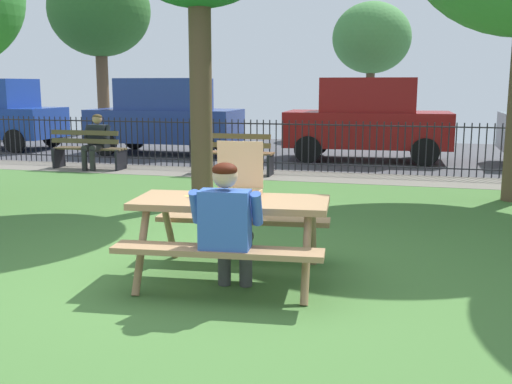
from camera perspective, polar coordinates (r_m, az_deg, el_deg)
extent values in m
cube|color=#457234|center=(7.27, -1.06, -4.35)|extent=(28.00, 11.33, 0.02)
cube|color=slate|center=(12.02, 5.42, 1.46)|extent=(28.00, 1.40, 0.01)
cube|color=#424247|center=(16.29, 7.95, 3.70)|extent=(28.00, 7.30, 0.01)
cube|color=#9D7651|center=(5.55, -2.41, -0.99)|extent=(1.87, 0.94, 0.06)
cube|color=#9D7651|center=(5.05, -3.74, -5.64)|extent=(1.82, 0.46, 0.05)
cube|color=#9D7651|center=(6.19, -1.28, -2.65)|extent=(1.82, 0.46, 0.05)
cylinder|color=#9D7651|center=(5.45, -10.92, -5.55)|extent=(0.11, 0.44, 0.74)
cylinder|color=#9D7651|center=(6.21, -8.32, -3.52)|extent=(0.11, 0.44, 0.74)
cylinder|color=#9D7651|center=(5.14, 4.83, -6.34)|extent=(0.11, 0.44, 0.74)
cylinder|color=#9D7651|center=(5.94, 5.44, -4.08)|extent=(0.11, 0.44, 0.74)
cube|color=tan|center=(5.60, -2.13, -0.50)|extent=(0.47, 0.47, 0.01)
cube|color=silver|center=(5.60, -2.13, -0.43)|extent=(0.43, 0.43, 0.00)
cube|color=tan|center=(5.39, -2.76, -0.64)|extent=(0.46, 0.03, 0.04)
cube|color=tan|center=(5.81, -1.56, 0.17)|extent=(0.46, 0.03, 0.04)
cube|color=tan|center=(5.66, -4.31, -0.13)|extent=(0.03, 0.46, 0.04)
cube|color=tan|center=(5.55, 0.08, -0.31)|extent=(0.03, 0.46, 0.04)
cube|color=tan|center=(5.79, -1.53, 2.64)|extent=(0.46, 0.04, 0.46)
pyramid|color=#E9C548|center=(5.71, -5.60, -0.35)|extent=(0.21, 0.14, 0.01)
cube|color=tan|center=(5.68, -4.61, -0.35)|extent=(0.04, 0.15, 0.02)
cylinder|color=#3D3D3D|center=(5.51, -3.05, -6.65)|extent=(0.12, 0.12, 0.44)
cylinder|color=#3D3D3D|center=(5.24, -3.56, -4.69)|extent=(0.19, 0.43, 0.15)
cylinder|color=#3D3D3D|center=(5.47, -0.98, -6.76)|extent=(0.12, 0.12, 0.44)
cylinder|color=#3D3D3D|center=(5.21, -1.40, -4.79)|extent=(0.19, 0.43, 0.15)
cube|color=#3359B2|center=(4.97, -2.99, -2.79)|extent=(0.44, 0.26, 0.52)
cylinder|color=#3359B2|center=(5.05, -5.76, -1.40)|extent=(0.11, 0.22, 0.31)
cylinder|color=#3359B2|center=(4.95, 0.07, -1.60)|extent=(0.11, 0.22, 0.31)
sphere|color=tan|center=(4.92, -2.98, 1.58)|extent=(0.21, 0.21, 0.21)
ellipsoid|color=#3F1308|center=(4.90, -3.01, 2.14)|extent=(0.21, 0.20, 0.12)
cylinder|color=black|center=(12.60, 6.03, 6.41)|extent=(21.97, 0.03, 0.03)
cylinder|color=black|center=(12.69, 5.96, 2.67)|extent=(21.97, 0.03, 0.03)
cylinder|color=black|center=(15.85, -23.28, 4.77)|extent=(0.02, 0.02, 1.08)
cylinder|color=black|center=(15.76, -22.88, 4.77)|extent=(0.02, 0.02, 1.08)
cylinder|color=black|center=(15.67, -22.47, 4.77)|extent=(0.02, 0.02, 1.08)
cylinder|color=black|center=(15.59, -22.05, 4.77)|extent=(0.02, 0.02, 1.08)
cylinder|color=black|center=(15.51, -21.63, 4.78)|extent=(0.02, 0.02, 1.08)
cylinder|color=black|center=(15.42, -21.21, 4.78)|extent=(0.02, 0.02, 1.08)
cylinder|color=black|center=(15.34, -20.78, 4.78)|extent=(0.02, 0.02, 1.08)
cylinder|color=black|center=(15.26, -20.35, 4.78)|extent=(0.02, 0.02, 1.08)
cylinder|color=black|center=(15.18, -19.91, 4.78)|extent=(0.02, 0.02, 1.08)
cylinder|color=black|center=(15.10, -19.47, 4.78)|extent=(0.02, 0.02, 1.08)
cylinder|color=black|center=(15.02, -19.03, 4.78)|extent=(0.02, 0.02, 1.08)
cylinder|color=black|center=(14.94, -18.58, 4.78)|extent=(0.02, 0.02, 1.08)
cylinder|color=black|center=(14.87, -18.12, 4.78)|extent=(0.02, 0.02, 1.08)
cylinder|color=black|center=(14.79, -17.66, 4.78)|extent=(0.02, 0.02, 1.08)
cylinder|color=black|center=(14.72, -17.20, 4.78)|extent=(0.02, 0.02, 1.08)
cylinder|color=black|center=(14.64, -16.73, 4.78)|extent=(0.02, 0.02, 1.08)
cylinder|color=black|center=(14.57, -16.25, 4.78)|extent=(0.02, 0.02, 1.08)
cylinder|color=black|center=(14.50, -15.77, 4.78)|extent=(0.02, 0.02, 1.08)
cylinder|color=black|center=(14.43, -15.29, 4.78)|extent=(0.02, 0.02, 1.08)
cylinder|color=black|center=(14.36, -14.80, 4.78)|extent=(0.02, 0.02, 1.08)
cylinder|color=black|center=(14.29, -14.31, 4.77)|extent=(0.02, 0.02, 1.08)
cylinder|color=black|center=(14.22, -13.81, 4.77)|extent=(0.02, 0.02, 1.08)
cylinder|color=black|center=(14.15, -13.31, 4.77)|extent=(0.02, 0.02, 1.08)
cylinder|color=black|center=(14.09, -12.80, 4.76)|extent=(0.02, 0.02, 1.08)
cylinder|color=black|center=(14.02, -12.29, 4.76)|extent=(0.02, 0.02, 1.08)
cylinder|color=black|center=(13.96, -11.77, 4.75)|extent=(0.02, 0.02, 1.08)
cylinder|color=black|center=(13.90, -11.25, 4.75)|extent=(0.02, 0.02, 1.08)
cylinder|color=black|center=(13.84, -10.72, 4.74)|extent=(0.02, 0.02, 1.08)
cylinder|color=black|center=(13.78, -10.19, 4.74)|extent=(0.02, 0.02, 1.08)
cylinder|color=black|center=(13.72, -9.66, 4.73)|extent=(0.02, 0.02, 1.08)
cylinder|color=black|center=(13.66, -9.12, 4.72)|extent=(0.02, 0.02, 1.08)
cylinder|color=black|center=(13.60, -8.57, 4.72)|extent=(0.02, 0.02, 1.08)
cylinder|color=black|center=(13.55, -8.02, 4.71)|extent=(0.02, 0.02, 1.08)
cylinder|color=black|center=(13.49, -7.47, 4.70)|extent=(0.02, 0.02, 1.08)
cylinder|color=black|center=(13.44, -6.91, 4.69)|extent=(0.02, 0.02, 1.08)
cylinder|color=black|center=(13.39, -6.35, 4.68)|extent=(0.02, 0.02, 1.08)
cylinder|color=black|center=(13.34, -5.78, 4.67)|extent=(0.02, 0.02, 1.08)
cylinder|color=black|center=(13.29, -5.21, 4.66)|extent=(0.02, 0.02, 1.08)
cylinder|color=black|center=(13.24, -4.64, 4.65)|extent=(0.02, 0.02, 1.08)
cylinder|color=black|center=(13.20, -4.06, 4.64)|extent=(0.02, 0.02, 1.08)
cylinder|color=black|center=(13.15, -3.48, 4.63)|extent=(0.02, 0.02, 1.08)
cylinder|color=black|center=(13.11, -2.89, 4.61)|extent=(0.02, 0.02, 1.08)
cylinder|color=black|center=(13.07, -2.30, 4.60)|extent=(0.02, 0.02, 1.08)
cylinder|color=black|center=(13.03, -1.71, 4.59)|extent=(0.02, 0.02, 1.08)
cylinder|color=black|center=(12.99, -1.11, 4.57)|extent=(0.02, 0.02, 1.08)
cylinder|color=black|center=(12.95, -0.51, 4.56)|extent=(0.02, 0.02, 1.08)
cylinder|color=black|center=(12.91, 0.10, 4.54)|extent=(0.02, 0.02, 1.08)
cylinder|color=black|center=(12.88, 0.70, 4.52)|extent=(0.02, 0.02, 1.08)
cylinder|color=black|center=(12.85, 1.32, 4.51)|extent=(0.02, 0.02, 1.08)
cylinder|color=black|center=(12.81, 1.93, 4.49)|extent=(0.02, 0.02, 1.08)
cylinder|color=black|center=(12.78, 2.55, 4.47)|extent=(0.02, 0.02, 1.08)
cylinder|color=black|center=(12.75, 3.17, 4.45)|extent=(0.02, 0.02, 1.08)
cylinder|color=black|center=(12.73, 3.79, 4.43)|extent=(0.02, 0.02, 1.08)
cylinder|color=black|center=(12.70, 4.42, 4.41)|extent=(0.02, 0.02, 1.08)
cylinder|color=black|center=(12.68, 5.04, 4.39)|extent=(0.02, 0.02, 1.08)
cylinder|color=black|center=(12.65, 5.67, 4.37)|extent=(0.02, 0.02, 1.08)
cylinder|color=black|center=(12.63, 6.31, 4.35)|extent=(0.02, 0.02, 1.08)
cylinder|color=black|center=(12.61, 6.94, 4.33)|extent=(0.02, 0.02, 1.08)
cylinder|color=black|center=(12.59, 7.58, 4.31)|extent=(0.02, 0.02, 1.08)
cylinder|color=black|center=(12.58, 8.21, 4.28)|extent=(0.02, 0.02, 1.08)
cylinder|color=black|center=(12.56, 8.85, 4.26)|extent=(0.02, 0.02, 1.08)
cylinder|color=black|center=(12.55, 9.49, 4.23)|extent=(0.02, 0.02, 1.08)
cylinder|color=black|center=(12.53, 10.14, 4.21)|extent=(0.02, 0.02, 1.08)
cylinder|color=black|center=(12.52, 10.78, 4.18)|extent=(0.02, 0.02, 1.08)
cylinder|color=black|center=(12.52, 11.42, 4.16)|extent=(0.02, 0.02, 1.08)
cylinder|color=black|center=(12.51, 12.07, 4.13)|extent=(0.02, 0.02, 1.08)
cylinder|color=black|center=(12.50, 12.72, 4.10)|extent=(0.02, 0.02, 1.08)
cylinder|color=black|center=(12.50, 13.36, 4.07)|extent=(0.02, 0.02, 1.08)
cylinder|color=black|center=(12.49, 14.01, 4.05)|extent=(0.02, 0.02, 1.08)
cylinder|color=black|center=(12.49, 14.66, 4.02)|extent=(0.02, 0.02, 1.08)
cylinder|color=black|center=(12.49, 15.30, 3.99)|extent=(0.02, 0.02, 1.08)
cylinder|color=black|center=(12.50, 15.95, 3.96)|extent=(0.02, 0.02, 1.08)
cylinder|color=black|center=(12.50, 16.60, 3.93)|extent=(0.02, 0.02, 1.08)
cylinder|color=black|center=(12.50, 17.24, 3.90)|extent=(0.02, 0.02, 1.08)
cylinder|color=black|center=(12.51, 17.89, 3.86)|extent=(0.02, 0.02, 1.08)
cylinder|color=black|center=(12.52, 18.53, 3.83)|extent=(0.02, 0.02, 1.08)
cylinder|color=black|center=(12.53, 19.17, 3.80)|extent=(0.02, 0.02, 1.08)
cylinder|color=black|center=(12.54, 19.82, 3.77)|extent=(0.02, 0.02, 1.08)
cylinder|color=black|center=(12.55, 20.46, 3.73)|extent=(0.02, 0.02, 1.08)
cylinder|color=black|center=(12.57, 21.10, 3.70)|extent=(0.02, 0.02, 1.08)
cylinder|color=black|center=(12.59, 21.73, 3.67)|extent=(0.02, 0.02, 1.08)
cylinder|color=black|center=(12.60, 22.37, 3.63)|extent=(0.02, 0.02, 1.08)
cylinder|color=black|center=(12.62, 23.00, 3.60)|extent=(0.02, 0.02, 1.08)
cube|color=brown|center=(13.71, -15.29, 4.09)|extent=(1.60, 0.10, 0.04)
cube|color=brown|center=(13.59, -15.58, 4.03)|extent=(1.60, 0.10, 0.04)
cube|color=brown|center=(13.47, -15.88, 3.96)|extent=(1.60, 0.10, 0.04)
cube|color=brown|center=(13.41, -16.05, 4.70)|extent=(1.60, 0.06, 0.11)
cube|color=brown|center=(13.39, -16.09, 5.46)|extent=(1.60, 0.06, 0.11)
cube|color=black|center=(13.21, -12.80, 3.02)|extent=(0.05, 0.44, 0.44)
cube|color=black|center=(13.98, -18.34, 3.14)|extent=(0.05, 0.44, 0.44)
cube|color=brown|center=(12.39, -1.86, 3.83)|extent=(1.60, 0.12, 0.04)
cube|color=brown|center=(12.26, -2.04, 3.76)|extent=(1.60, 0.12, 0.04)
cube|color=brown|center=(12.13, -2.22, 3.69)|extent=(1.60, 0.12, 0.04)
cube|color=brown|center=(12.05, -2.31, 4.51)|extent=(1.60, 0.07, 0.11)
cube|color=brown|center=(12.03, -2.31, 5.36)|extent=(1.60, 0.07, 0.11)
cube|color=black|center=(12.05, 1.38, 2.60)|extent=(0.06, 0.44, 0.44)
cube|color=black|center=(12.47, -5.45, 2.81)|extent=(0.06, 0.44, 0.44)
cylinder|color=#272727|center=(13.16, -15.36, 2.88)|extent=(0.12, 0.12, 0.44)
cylinder|color=#272727|center=(13.31, -14.91, 4.07)|extent=(0.17, 0.43, 0.15)
cylinder|color=#272727|center=(13.27, -16.08, 2.91)|extent=(0.12, 0.12, 0.44)
cylinder|color=#272727|center=(13.42, -15.63, 4.08)|extent=(0.17, 0.43, 0.15)
cube|color=#1E2328|center=(13.52, -14.83, 5.14)|extent=(0.43, 0.24, 0.52)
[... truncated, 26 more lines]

